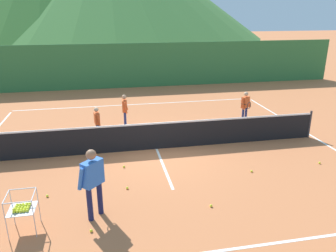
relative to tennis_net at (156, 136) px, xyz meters
The scene contains 18 objects.
ground_plane 0.50m from the tennis_net, ahead, with size 120.00×120.00×0.00m, color #C67042.
line_baseline_far 5.87m from the tennis_net, 90.00° to the left, with size 12.18×0.08×0.01m, color white.
line_sideline_east 6.11m from the tennis_net, ahead, with size 0.08×11.20×0.01m, color white.
line_service_center 0.50m from the tennis_net, ahead, with size 0.08×5.65×0.01m, color white.
tennis_net is the anchor object (origin of this frame).
instructor 4.21m from the tennis_net, 119.18° to the right, with size 0.63×0.80×1.71m.
student_0 2.41m from the tennis_net, 146.55° to the left, with size 0.25×0.51×1.25m.
student_1 2.71m from the tennis_net, 109.48° to the left, with size 0.26×0.54×1.37m.
student_2 4.69m from the tennis_net, 26.80° to the left, with size 0.53×0.67×1.35m.
ball_cart 5.29m from the tennis_net, 132.40° to the right, with size 0.58×0.58×0.90m.
tennis_ball_0 4.19m from the tennis_net, 142.29° to the right, with size 0.07×0.07×0.07m, color yellow.
tennis_ball_1 2.86m from the tennis_net, 115.58° to the right, with size 0.07×0.07×0.07m, color yellow.
tennis_ball_3 1.80m from the tennis_net, 134.58° to the right, with size 0.07×0.07×0.07m, color yellow.
tennis_ball_4 3.43m from the tennis_net, 42.01° to the right, with size 0.07×0.07×0.07m, color yellow.
tennis_ball_5 3.91m from the tennis_net, 78.83° to the right, with size 0.07×0.07×0.07m, color yellow.
tennis_ball_6 5.35m from the tennis_net, 23.86° to the right, with size 0.07×0.07×0.07m, color yellow.
tennis_ball_7 4.77m from the tennis_net, 116.78° to the right, with size 0.07×0.07×0.07m, color yellow.
windscreen_fence 9.87m from the tennis_net, 90.00° to the left, with size 26.80×0.08×2.71m, color #33753D.
Camera 1 is at (-1.64, -10.48, 4.62)m, focal length 35.25 mm.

